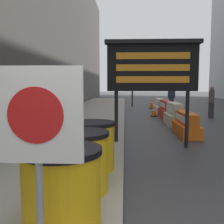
% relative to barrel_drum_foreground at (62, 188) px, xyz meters
% --- Properties ---
extents(barrel_drum_foreground, '(0.87, 0.87, 0.87)m').
position_rel_barrel_drum_foreground_xyz_m(barrel_drum_foreground, '(0.00, 0.00, 0.00)').
color(barrel_drum_foreground, yellow).
rests_on(barrel_drum_foreground, sidewalk_left).
extents(barrel_drum_middle, '(0.87, 0.87, 0.87)m').
position_rel_barrel_drum_foreground_xyz_m(barrel_drum_middle, '(0.02, 0.98, 0.00)').
color(barrel_drum_middle, yellow).
rests_on(barrel_drum_middle, sidewalk_left).
extents(barrel_drum_back, '(0.87, 0.87, 0.87)m').
position_rel_barrel_drum_foreground_xyz_m(barrel_drum_back, '(0.06, 1.96, 0.00)').
color(barrel_drum_back, yellow).
rests_on(barrel_drum_back, sidewalk_left).
extents(warning_sign, '(0.73, 0.08, 1.68)m').
position_rel_barrel_drum_foreground_xyz_m(warning_sign, '(-0.01, -0.70, 0.76)').
color(warning_sign, gray).
rests_on(warning_sign, sidewalk_left).
extents(message_board, '(2.48, 0.36, 2.82)m').
position_rel_barrel_drum_foreground_xyz_m(message_board, '(1.38, 4.30, 1.56)').
color(message_board, black).
rests_on(message_board, ground_plane).
extents(jersey_barrier_orange_far, '(0.62, 1.87, 0.77)m').
position_rel_barrel_drum_foreground_xyz_m(jersey_barrier_orange_far, '(2.72, 6.05, -0.24)').
color(jersey_barrier_orange_far, orange).
rests_on(jersey_barrier_orange_far, ground_plane).
extents(jersey_barrier_cream, '(0.63, 1.73, 0.93)m').
position_rel_barrel_drum_foreground_xyz_m(jersey_barrier_cream, '(2.72, 8.25, -0.17)').
color(jersey_barrier_cream, beige).
rests_on(jersey_barrier_cream, ground_plane).
extents(jersey_barrier_red_striped, '(0.52, 1.93, 0.89)m').
position_rel_barrel_drum_foreground_xyz_m(jersey_barrier_red_striped, '(2.72, 10.53, -0.18)').
color(jersey_barrier_red_striped, red).
rests_on(jersey_barrier_red_striped, ground_plane).
extents(jersey_barrier_white, '(0.56, 2.10, 0.85)m').
position_rel_barrel_drum_foreground_xyz_m(jersey_barrier_white, '(2.72, 12.76, -0.20)').
color(jersey_barrier_white, silver).
rests_on(jersey_barrier_white, ground_plane).
extents(traffic_cone_near, '(0.36, 0.36, 0.64)m').
position_rel_barrel_drum_foreground_xyz_m(traffic_cone_near, '(3.68, 11.33, -0.26)').
color(traffic_cone_near, black).
rests_on(traffic_cone_near, ground_plane).
extents(traffic_cone_mid, '(0.34, 0.34, 0.60)m').
position_rel_barrel_drum_foreground_xyz_m(traffic_cone_mid, '(2.20, 11.16, -0.28)').
color(traffic_cone_mid, black).
rests_on(traffic_cone_mid, ground_plane).
extents(traffic_cone_far, '(0.41, 0.41, 0.74)m').
position_rel_barrel_drum_foreground_xyz_m(traffic_cone_far, '(2.58, 15.98, -0.21)').
color(traffic_cone_far, black).
rests_on(traffic_cone_far, ground_plane).
extents(traffic_light_near_curb, '(0.28, 0.45, 3.42)m').
position_rel_barrel_drum_foreground_xyz_m(traffic_light_near_curb, '(1.24, 17.40, 1.91)').
color(traffic_light_near_curb, '#2D2D30').
rests_on(traffic_light_near_curb, ground_plane).
extents(pedestrian_worker, '(0.49, 0.36, 1.68)m').
position_rel_barrel_drum_foreground_xyz_m(pedestrian_worker, '(3.66, 14.28, 0.42)').
color(pedestrian_worker, '#23283D').
rests_on(pedestrian_worker, ground_plane).
extents(pedestrian_passerby, '(0.38, 0.48, 1.61)m').
position_rel_barrel_drum_foreground_xyz_m(pedestrian_passerby, '(5.02, 10.66, 0.37)').
color(pedestrian_passerby, '#333338').
rests_on(pedestrian_passerby, ground_plane).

